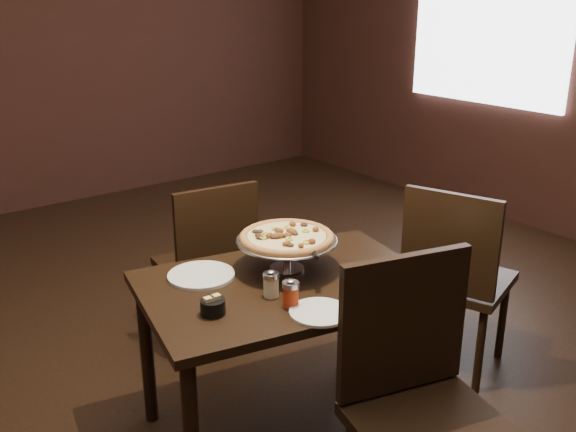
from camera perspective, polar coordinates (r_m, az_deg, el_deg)
room at (r=2.43m, az=-0.72°, el=11.12°), size 6.04×7.04×2.84m
dining_table at (r=2.54m, az=-0.20°, el=-7.68°), size 1.23×0.95×0.69m
pizza_stand at (r=2.55m, az=-0.12°, el=-1.93°), size 0.41×0.41×0.17m
parmesan_shaker at (r=2.37m, az=-1.52°, el=-6.05°), size 0.06×0.06×0.11m
pepper_flake_shaker at (r=2.30m, az=0.24°, el=-6.90°), size 0.06×0.06×0.11m
packet_caddy at (r=2.27m, az=-6.71°, el=-7.97°), size 0.09×0.09×0.07m
napkin_stack at (r=2.55m, az=9.95°, el=-5.49°), size 0.18×0.18×0.02m
plate_left at (r=2.56m, az=-7.72°, el=-5.24°), size 0.26×0.26×0.01m
plate_near at (r=2.27m, az=2.82°, el=-8.54°), size 0.21×0.21×0.01m
serving_spatula at (r=2.42m, az=2.36°, el=-3.24°), size 0.17×0.17×0.03m
chair_far at (r=3.21m, az=-7.05°, el=-3.90°), size 0.47×0.47×0.90m
chair_near at (r=2.14m, az=11.80°, el=-15.72°), size 0.56×0.56×0.98m
chair_side at (r=3.08m, az=14.66°, el=-5.00°), size 0.55×0.55×0.94m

